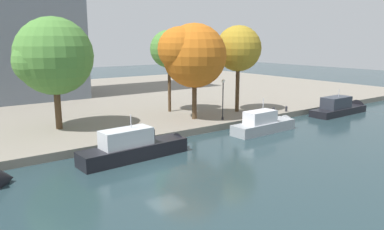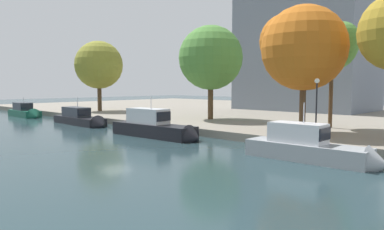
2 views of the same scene
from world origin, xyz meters
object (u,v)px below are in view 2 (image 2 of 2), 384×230
object	(u,v)px
motor_yacht_2	(156,129)
tree_4	(299,47)
motor_yacht_3	(313,151)
tree_0	(208,58)
lamp_post	(316,102)
tree_3	(100,66)
motor_yacht_1	(81,120)
motor_yacht_0	(26,113)
tree_2	(336,44)

from	to	relation	value
motor_yacht_2	tree_4	world-z (taller)	tree_4
motor_yacht_3	tree_0	world-z (taller)	tree_0
lamp_post	motor_yacht_3	bearing A→B (deg)	-66.59
lamp_post	tree_3	world-z (taller)	tree_3
motor_yacht_1	tree_3	world-z (taller)	tree_3
motor_yacht_3	tree_4	size ratio (longest dim) A/B	0.82
motor_yacht_3	motor_yacht_0	bearing A→B (deg)	177.84
motor_yacht_1	tree_4	size ratio (longest dim) A/B	0.98
motor_yacht_0	tree_0	bearing A→B (deg)	22.26
motor_yacht_2	tree_4	bearing A→B (deg)	30.60
tree_2	motor_yacht_1	bearing A→B (deg)	-155.51
motor_yacht_1	lamp_post	size ratio (longest dim) A/B	2.30
motor_yacht_1	lamp_post	xyz separation A→B (m)	(29.01, 4.37, 3.03)
motor_yacht_2	lamp_post	xyz separation A→B (m)	(13.74, 4.91, 2.91)
motor_yacht_0	tree_2	bearing A→B (deg)	16.70
motor_yacht_1	motor_yacht_2	size ratio (longest dim) A/B	1.01
motor_yacht_0	motor_yacht_1	distance (m)	16.81
motor_yacht_2	lamp_post	bearing A→B (deg)	16.71
motor_yacht_1	tree_4	bearing A→B (deg)	16.21
motor_yacht_2	lamp_post	distance (m)	14.88
motor_yacht_0	tree_4	size ratio (longest dim) A/B	0.78
motor_yacht_0	tree_4	world-z (taller)	tree_4
lamp_post	tree_0	world-z (taller)	tree_0
motor_yacht_0	motor_yacht_3	world-z (taller)	motor_yacht_3
motor_yacht_1	motor_yacht_2	xyz separation A→B (m)	(15.28, -0.54, 0.12)
tree_2	tree_3	world-z (taller)	tree_3
tree_3	lamp_post	bearing A→B (deg)	-7.50
motor_yacht_0	motor_yacht_1	bearing A→B (deg)	1.67
motor_yacht_0	tree_3	world-z (taller)	tree_3
motor_yacht_1	lamp_post	distance (m)	29.50
tree_3	tree_4	size ratio (longest dim) A/B	1.03
motor_yacht_1	motor_yacht_2	bearing A→B (deg)	-0.18
motor_yacht_3	tree_2	size ratio (longest dim) A/B	0.87
motor_yacht_2	tree_2	distance (m)	19.28
tree_3	tree_4	world-z (taller)	tree_3
tree_0	motor_yacht_0	bearing A→B (deg)	-158.38
tree_3	tree_4	distance (m)	37.06
motor_yacht_3	tree_2	world-z (taller)	tree_2
tree_2	tree_0	bearing A→B (deg)	-174.96
motor_yacht_2	tree_3	distance (m)	28.91
lamp_post	motor_yacht_1	bearing A→B (deg)	-171.43
motor_yacht_1	tree_2	size ratio (longest dim) A/B	1.04
motor_yacht_0	tree_2	xyz separation A→B (m)	(43.89, 12.63, 8.34)
motor_yacht_1	motor_yacht_3	world-z (taller)	motor_yacht_3
tree_2	motor_yacht_2	bearing A→B (deg)	-132.52
motor_yacht_1	tree_3	distance (m)	16.28
motor_yacht_0	motor_yacht_1	xyz separation A→B (m)	(16.81, 0.30, 0.04)
tree_4	motor_yacht_0	bearing A→B (deg)	-170.74
tree_3	motor_yacht_0	bearing A→B (deg)	-121.47
tree_2	motor_yacht_3	bearing A→B (deg)	-72.47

